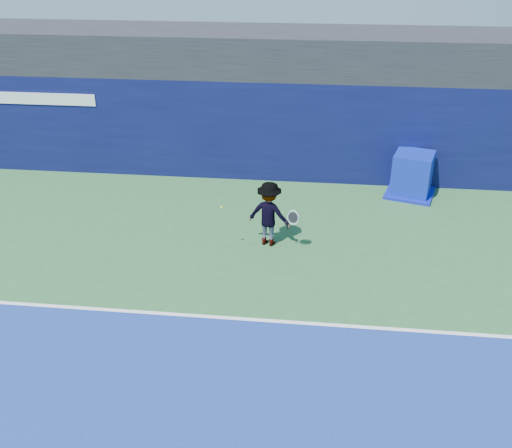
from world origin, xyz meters
name	(u,v)px	position (x,y,z in m)	size (l,w,h in m)	color
ground	(180,435)	(0.00, 0.00, 0.00)	(80.00, 80.00, 0.00)	#2B5F31
baseline	(214,317)	(0.00, 3.00, 0.01)	(24.00, 0.10, 0.01)	white
stadium_band	(259,51)	(0.00, 11.50, 3.60)	(36.00, 3.00, 1.20)	black
back_wall_assembly	(256,128)	(0.00, 10.50, 1.50)	(36.00, 1.03, 3.00)	#0A0E3A
equipment_cart	(412,176)	(4.64, 9.47, 0.57)	(1.62, 1.62, 1.26)	#0B1B9D
tennis_player	(269,214)	(0.81, 6.11, 0.81)	(1.33, 0.87, 1.63)	silver
tennis_ball	(221,207)	(-0.26, 5.63, 1.16)	(0.06, 0.06, 0.06)	#D5F61B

